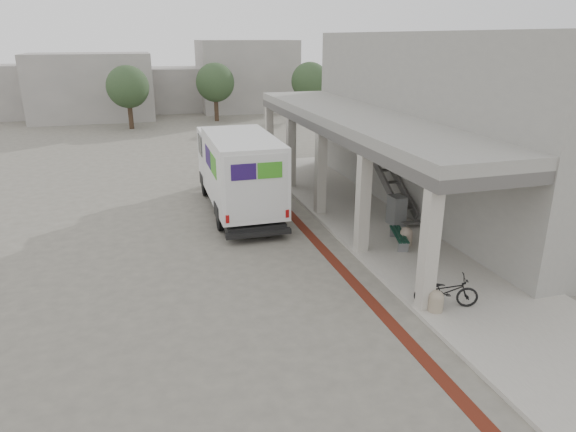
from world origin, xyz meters
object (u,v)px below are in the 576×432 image
object	(u,v)px
bench	(399,236)
utility_cabinet	(397,210)
fedex_truck	(238,170)
bicycle_black	(446,291)

from	to	relation	value
bench	utility_cabinet	bearing A→B (deg)	81.38
fedex_truck	bench	world-z (taller)	fedex_truck
fedex_truck	bicycle_black	size ratio (longest dim) A/B	4.66
utility_cabinet	bicycle_black	world-z (taller)	utility_cabinet
fedex_truck	bench	distance (m)	7.12
fedex_truck	utility_cabinet	size ratio (longest dim) A/B	6.96
fedex_truck	utility_cabinet	xyz separation A→B (m)	(5.28, -3.60, -1.07)
bench	utility_cabinet	distance (m)	1.99
utility_cabinet	fedex_truck	bearing A→B (deg)	143.31
fedex_truck	bicycle_black	world-z (taller)	fedex_truck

